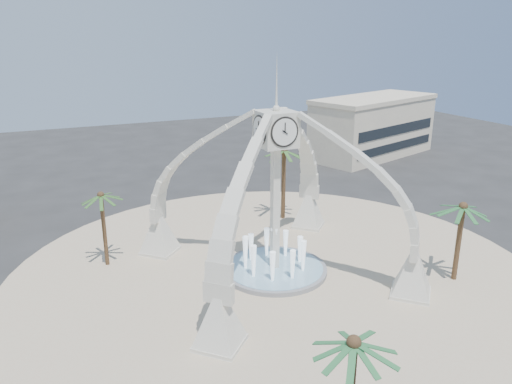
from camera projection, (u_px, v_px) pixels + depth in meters
name	position (u px, v px, depth m)	size (l,w,h in m)	color
ground	(274.00, 272.00, 38.09)	(140.00, 140.00, 0.00)	#282828
plaza	(274.00, 272.00, 38.08)	(40.00, 40.00, 0.06)	#BFAD8E
clock_tower	(275.00, 191.00, 36.10)	(17.94, 17.94, 16.30)	beige
fountain	(274.00, 268.00, 38.00)	(8.00, 8.00, 3.62)	gray
building_ne	(373.00, 126.00, 72.84)	(21.87, 14.17, 8.60)	beige
palm_east	(463.00, 208.00, 35.20)	(4.82, 4.82, 6.50)	brown
palm_west	(101.00, 196.00, 37.49)	(4.29, 4.29, 6.42)	brown
palm_north	(284.00, 151.00, 46.99)	(5.40, 5.40, 7.68)	brown
palm_south	(354.00, 345.00, 19.71)	(4.42, 4.42, 6.51)	brown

